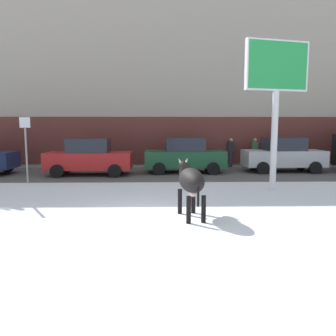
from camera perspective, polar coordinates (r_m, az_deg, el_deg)
The scene contains 12 objects.
ground_plane at distance 8.89m, azimuth -3.33°, elevation -8.80°, with size 120.00×120.00×0.00m, color white.
road_strip at distance 17.49m, azimuth -2.40°, elevation -0.92°, with size 60.00×5.60×0.01m, color #514F4C.
building_facade at distance 23.60m, azimuth -2.24°, elevation 16.94°, with size 44.00×6.10×13.00m.
cow_black at distance 8.95m, azimuth 3.87°, elevation -2.19°, with size 0.82×1.93×1.54m.
billboard at distance 13.43m, azimuth 17.98°, elevation 14.79°, with size 2.50×0.77×5.56m.
car_red_sedan at distance 17.29m, azimuth -13.23°, elevation 1.82°, with size 4.21×2.01×1.84m.
car_darkgreen_sedan at distance 17.75m, azimuth 2.89°, elevation 2.13°, with size 4.21×2.01×1.84m.
car_silver_sedan at distance 19.10m, azimuth 18.96°, elevation 2.10°, with size 4.21×2.01×1.84m.
pedestrian_near_billboard at distance 20.55m, azimuth 10.60°, elevation 2.61°, with size 0.36×0.24×1.73m.
pedestrian_by_cars at distance 20.90m, azimuth 14.49°, elevation 2.58°, with size 0.36×0.24×1.73m.
pedestrian_far_left at distance 20.43m, azimuth -11.84°, elevation 2.55°, with size 0.36×0.24×1.73m.
street_sign at distance 15.51m, azimuth -22.98°, elevation 3.69°, with size 0.44×0.08×2.82m.
Camera 1 is at (0.29, -8.55, 2.43)m, focal length 35.90 mm.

